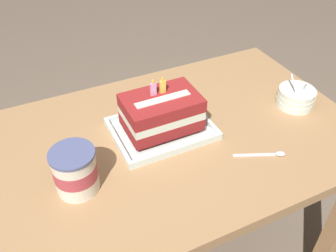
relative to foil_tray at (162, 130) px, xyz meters
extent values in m
cube|color=#9E754C|center=(0.03, -0.03, -0.03)|extent=(1.16, 0.74, 0.04)
cube|color=#9E754C|center=(-0.49, 0.28, -0.40)|extent=(0.06, 0.06, 0.71)
cube|color=#9E754C|center=(0.55, 0.28, -0.40)|extent=(0.06, 0.06, 0.71)
cube|color=silver|center=(0.00, 0.00, 0.00)|extent=(0.30, 0.23, 0.01)
cube|color=silver|center=(0.00, -0.11, 0.01)|extent=(0.30, 0.01, 0.02)
cube|color=silver|center=(0.00, 0.11, 0.01)|extent=(0.30, 0.01, 0.02)
cube|color=silver|center=(-0.15, 0.00, 0.01)|extent=(0.01, 0.21, 0.02)
cube|color=silver|center=(0.15, 0.00, 0.01)|extent=(0.01, 0.21, 0.02)
cube|color=maroon|center=(0.00, 0.00, 0.04)|extent=(0.22, 0.15, 0.04)
cube|color=silver|center=(0.00, 0.00, 0.07)|extent=(0.22, 0.15, 0.03)
cube|color=maroon|center=(0.00, 0.00, 0.10)|extent=(0.22, 0.15, 0.04)
cube|color=silver|center=(0.00, -0.01, 0.12)|extent=(0.17, 0.03, 0.00)
cube|color=#E099C6|center=(-0.02, 0.02, 0.14)|extent=(0.02, 0.01, 0.04)
ellipsoid|color=yellow|center=(-0.02, 0.02, 0.17)|extent=(0.01, 0.01, 0.01)
cube|color=#EFC64C|center=(0.01, 0.02, 0.14)|extent=(0.02, 0.01, 0.04)
ellipsoid|color=yellow|center=(0.01, 0.02, 0.17)|extent=(0.01, 0.01, 0.01)
cylinder|color=silver|center=(0.47, -0.07, 0.01)|extent=(0.13, 0.13, 0.02)
cylinder|color=silver|center=(0.47, -0.07, 0.02)|extent=(0.12, 0.12, 0.02)
cylinder|color=silver|center=(0.47, -0.07, 0.04)|extent=(0.12, 0.12, 0.02)
cylinder|color=silver|center=(0.45, -0.06, 0.08)|extent=(0.02, 0.06, 0.06)
cylinder|color=silver|center=(0.49, -0.08, 0.07)|extent=(0.04, 0.04, 0.06)
cylinder|color=silver|center=(-0.29, -0.11, 0.05)|extent=(0.11, 0.11, 0.12)
cylinder|color=#B23D47|center=(-0.29, -0.11, 0.06)|extent=(0.11, 0.11, 0.04)
cylinder|color=#4E5681|center=(-0.29, -0.11, 0.11)|extent=(0.12, 0.12, 0.01)
ellipsoid|color=silver|center=(0.27, -0.24, 0.00)|extent=(0.03, 0.03, 0.01)
cube|color=silver|center=(0.20, -0.21, -0.01)|extent=(0.12, 0.06, 0.00)
camera|label=1|loc=(-0.35, -0.79, 0.73)|focal=38.74mm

